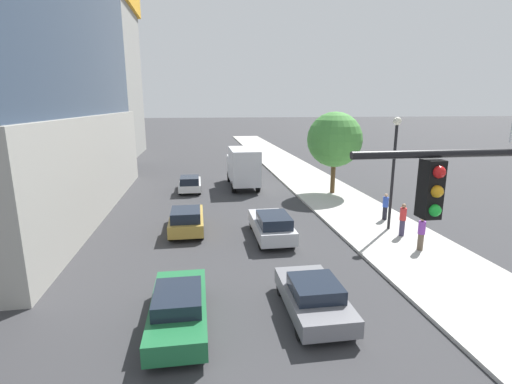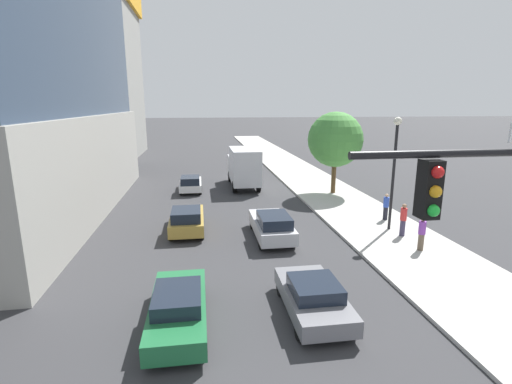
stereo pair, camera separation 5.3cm
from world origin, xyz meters
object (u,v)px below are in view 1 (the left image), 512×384
(car_silver, at_px, (272,225))
(car_gold, at_px, (187,220))
(pedestrian_red_shirt, at_px, (403,219))
(street_tree, at_px, (335,140))
(construction_building, at_px, (79,61))
(car_green, at_px, (179,308))
(pedestrian_blue_shirt, at_px, (385,206))
(car_white, at_px, (190,184))
(car_gray, at_px, (313,297))
(pedestrian_purple_shirt, at_px, (421,233))
(box_truck, at_px, (243,166))
(street_lamp, at_px, (394,158))

(car_silver, height_order, car_gold, car_silver)
(pedestrian_red_shirt, bearing_deg, street_tree, 91.15)
(pedestrian_red_shirt, bearing_deg, construction_building, 124.78)
(car_green, distance_m, pedestrian_blue_shirt, 15.39)
(car_gold, bearing_deg, car_silver, -21.64)
(street_tree, bearing_deg, car_white, 166.67)
(car_gray, height_order, pedestrian_purple_shirt, pedestrian_purple_shirt)
(box_truck, bearing_deg, car_white, -167.48)
(car_gray, relative_size, pedestrian_blue_shirt, 2.52)
(car_white, height_order, car_gold, car_gold)
(construction_building, bearing_deg, car_green, -71.90)
(pedestrian_purple_shirt, bearing_deg, street_tree, 90.06)
(construction_building, xyz_separation_m, car_gray, (18.98, -43.99, -11.93))
(car_white, height_order, car_silver, car_silver)
(car_gold, bearing_deg, car_gray, -64.12)
(car_green, relative_size, box_truck, 0.70)
(street_lamp, distance_m, box_truck, 14.75)
(box_truck, bearing_deg, pedestrian_purple_shirt, -67.10)
(construction_building, xyz_separation_m, car_green, (14.42, -44.11, -11.90))
(car_green, height_order, pedestrian_red_shirt, pedestrian_red_shirt)
(car_gray, bearing_deg, car_white, 103.10)
(street_tree, height_order, car_silver, street_tree)
(car_gray, relative_size, box_truck, 0.62)
(street_lamp, bearing_deg, car_white, 133.96)
(street_tree, bearing_deg, car_silver, -126.04)
(street_lamp, xyz_separation_m, car_white, (-11.41, 11.83, -3.53))
(car_white, bearing_deg, pedestrian_purple_shirt, -53.00)
(car_silver, distance_m, car_gold, 4.91)
(car_gold, distance_m, pedestrian_purple_shirt, 12.36)
(box_truck, xyz_separation_m, pedestrian_blue_shirt, (7.47, -11.15, -0.89))
(street_tree, relative_size, pedestrian_blue_shirt, 3.90)
(construction_building, distance_m, street_lamp, 45.27)
(car_silver, xyz_separation_m, car_gray, (0.00, -7.59, -0.11))
(construction_building, bearing_deg, pedestrian_blue_shirt, -52.54)
(construction_building, height_order, street_lamp, construction_building)
(construction_building, distance_m, car_green, 47.91)
(box_truck, bearing_deg, street_tree, -28.62)
(car_white, bearing_deg, street_tree, -13.33)
(construction_building, height_order, street_tree, construction_building)
(box_truck, bearing_deg, car_gray, -90.00)
(construction_building, relative_size, pedestrian_purple_shirt, 18.46)
(construction_building, relative_size, car_green, 6.68)
(car_white, relative_size, pedestrian_blue_shirt, 2.47)
(street_tree, relative_size, car_white, 1.58)
(construction_building, relative_size, pedestrian_blue_shirt, 19.03)
(car_gold, xyz_separation_m, box_truck, (4.56, 11.22, 1.14))
(car_white, distance_m, car_green, 19.72)
(construction_building, height_order, pedestrian_red_shirt, construction_building)
(car_green, bearing_deg, pedestrian_purple_shirt, 22.26)
(car_white, xyz_separation_m, pedestrian_blue_shirt, (12.03, -10.13, 0.29))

